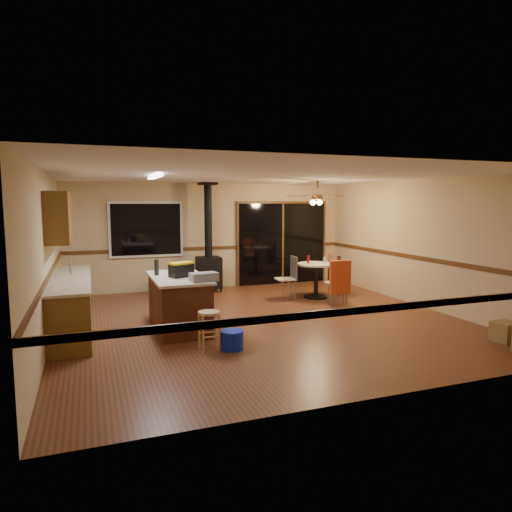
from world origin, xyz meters
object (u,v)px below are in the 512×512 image
blue_bucket (232,340)px  box_corner_b (505,332)px  toolbox_grey (204,277)px  bar_stool (209,330)px  wood_stove (209,261)px  chair_left (290,273)px  toolbox_black (181,270)px  kitchen_island (179,303)px  box_under_window (162,286)px  chair_right (335,270)px  dining_table (316,274)px  chair_near (340,277)px

blue_bucket → box_corner_b: (4.08, -1.08, 0.01)m
toolbox_grey → bar_stool: bearing=-97.8°
wood_stove → chair_left: size_ratio=4.89×
wood_stove → toolbox_black: wood_stove is taller
chair_left → kitchen_island: bearing=-150.8°
kitchen_island → box_under_window: 3.12m
toolbox_black → chair_left: toolbox_black is taller
chair_right → kitchen_island: bearing=-158.7°
blue_bucket → dining_table: 4.02m
wood_stove → blue_bucket: (-0.78, -4.40, -0.59)m
wood_stove → chair_left: wood_stove is taller
toolbox_grey → dining_table: size_ratio=0.51×
blue_bucket → chair_right: chair_right is taller
kitchen_island → chair_near: bearing=9.5°
box_corner_b → chair_near: bearing=111.1°
toolbox_black → chair_near: 3.48m
toolbox_grey → dining_table: 3.72m
toolbox_black → dining_table: (3.32, 1.52, -0.48)m
kitchen_island → chair_near: chair_near is taller
kitchen_island → wood_stove: bearing=66.9°
wood_stove → box_under_window: wood_stove is taller
blue_bucket → kitchen_island: bearing=111.0°
dining_table → chair_left: size_ratio=1.63×
wood_stove → box_corner_b: (3.30, -5.49, -0.58)m
blue_bucket → box_corner_b: size_ratio=0.91×
toolbox_grey → chair_right: bearing=30.5°
toolbox_grey → kitchen_island: bearing=116.4°
kitchen_island → toolbox_black: bearing=-56.0°
blue_bucket → toolbox_grey: bearing=106.4°
box_under_window → toolbox_black: bearing=-92.6°
kitchen_island → toolbox_black: 0.56m
toolbox_grey → chair_left: bearing=40.9°
bar_stool → dining_table: dining_table is taller
dining_table → chair_left: (-0.59, 0.09, 0.06)m
toolbox_black → wood_stove: bearing=68.0°
chair_left → chair_near: size_ratio=0.74×
dining_table → chair_left: chair_left is taller
wood_stove → chair_right: bearing=-30.7°
toolbox_black → box_under_window: bearing=87.4°
dining_table → toolbox_grey: bearing=-146.2°
bar_stool → chair_left: 3.80m
wood_stove → chair_right: wood_stove is taller
toolbox_black → chair_near: toolbox_black is taller
toolbox_grey → box_corner_b: (4.31, -1.84, -0.82)m
toolbox_black → box_corner_b: bearing=-27.5°
wood_stove → box_under_window: size_ratio=5.55×
toolbox_grey → chair_left: 3.29m
wood_stove → chair_near: bearing=-49.1°
kitchen_island → chair_right: (3.88, 1.52, 0.14)m
box_under_window → bar_stool: bearing=-89.8°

